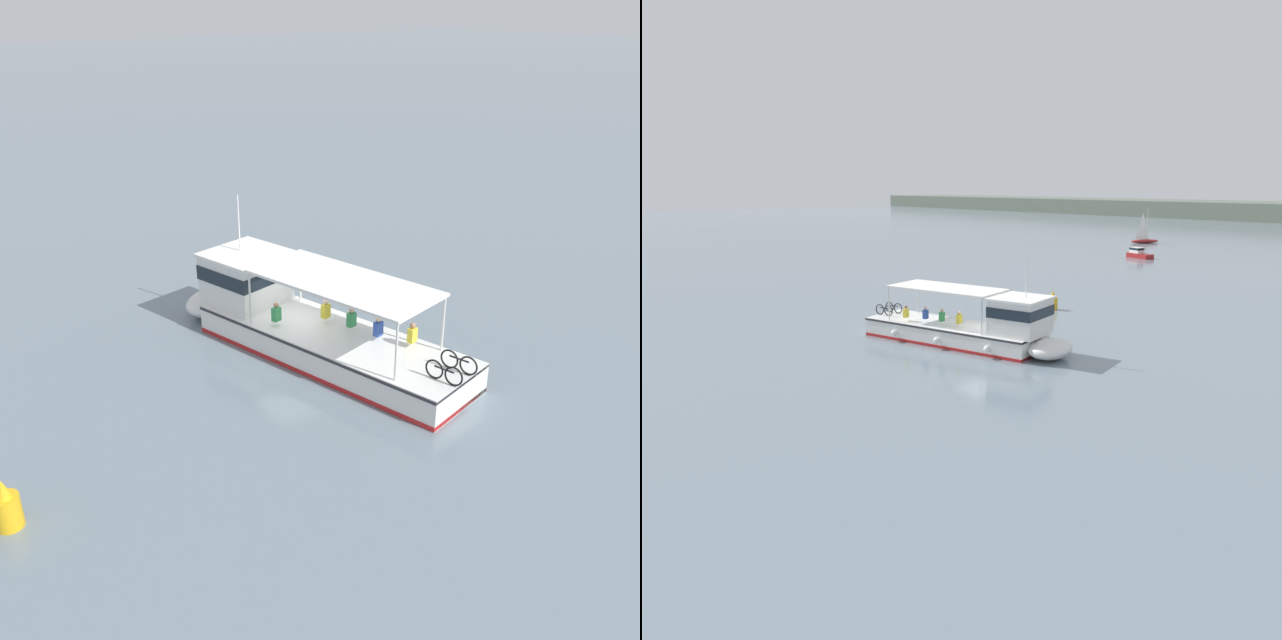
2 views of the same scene
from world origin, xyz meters
The scene contains 3 objects.
ground_plane centered at (0.00, 0.00, 0.00)m, with size 400.00×400.00×0.00m, color slate.
ferry_main centered at (-0.27, -0.23, 1.02)m, with size 13.07×6.26×5.32m.
channel_buoy centered at (-4.51, 11.13, 0.57)m, with size 0.70×0.70×1.40m.
Camera 1 is at (-20.16, 12.36, 12.10)m, focal length 39.07 mm.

